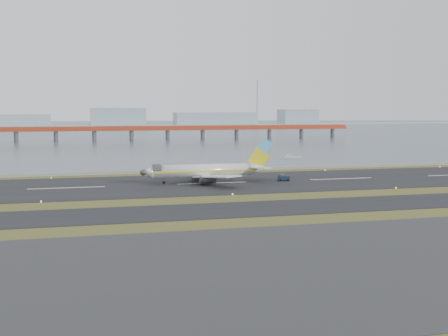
{
  "coord_description": "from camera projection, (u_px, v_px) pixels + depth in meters",
  "views": [
    {
      "loc": [
        -35.52,
        -124.38,
        21.22
      ],
      "look_at": [
        1.47,
        22.0,
        5.19
      ],
      "focal_mm": 45.0,
      "sensor_mm": 36.0,
      "label": 1
    }
  ],
  "objects": [
    {
      "name": "ground",
      "position": [
        241.0,
        200.0,
        130.81
      ],
      "size": [
        1000.0,
        1000.0,
        0.0
      ],
      "primitive_type": "plane",
      "color": "#414D1B",
      "rests_on": "ground"
    },
    {
      "name": "red_pier",
      "position": [
        168.0,
        129.0,
        375.94
      ],
      "size": [
        260.0,
        5.0,
        10.2
      ],
      "color": "#A4361C",
      "rests_on": "ground"
    },
    {
      "name": "far_shoreline",
      "position": [
        121.0,
        120.0,
        731.24
      ],
      "size": [
        1400.0,
        80.0,
        60.5
      ],
      "color": "#99AAB4",
      "rests_on": "ground"
    },
    {
      "name": "taxiway_strip",
      "position": [
        256.0,
        209.0,
        119.24
      ],
      "size": [
        1000.0,
        18.0,
        0.1
      ],
      "primitive_type": "cube",
      "color": "black",
      "rests_on": "ground"
    },
    {
      "name": "apron_strip",
      "position": [
        350.0,
        262.0,
        77.78
      ],
      "size": [
        1000.0,
        50.0,
        0.1
      ],
      "primitive_type": "cube",
      "color": "#313134",
      "rests_on": "ground"
    },
    {
      "name": "workboat_far",
      "position": [
        265.0,
        145.0,
        318.55
      ],
      "size": [
        6.79,
        2.54,
        1.62
      ],
      "rotation": [
        0.0,
        0.0,
        -0.07
      ],
      "color": "#BBBBBF",
      "rests_on": "ground"
    },
    {
      "name": "bay_water",
      "position": [
        118.0,
        129.0,
        574.3
      ],
      "size": [
        1400.0,
        800.0,
        1.3
      ],
      "primitive_type": "cube",
      "color": "#485667",
      "rests_on": "ground"
    },
    {
      "name": "pushback_tug",
      "position": [
        283.0,
        178.0,
        164.6
      ],
      "size": [
        3.45,
        2.3,
        2.07
      ],
      "rotation": [
        0.0,
        0.0,
        -0.14
      ],
      "color": "#131E34",
      "rests_on": "ground"
    },
    {
      "name": "seawall",
      "position": [
        192.0,
        170.0,
        188.6
      ],
      "size": [
        1000.0,
        2.5,
        1.0
      ],
      "primitive_type": "cube",
      "color": "gray",
      "rests_on": "ground"
    },
    {
      "name": "airliner",
      "position": [
        207.0,
        171.0,
        160.86
      ],
      "size": [
        38.52,
        32.89,
        12.8
      ],
      "color": "silver",
      "rests_on": "ground"
    },
    {
      "name": "workboat_near",
      "position": [
        292.0,
        157.0,
        240.27
      ],
      "size": [
        7.33,
        3.86,
        1.7
      ],
      "rotation": [
        0.0,
        0.0,
        -0.25
      ],
      "color": "#BBBBBF",
      "rests_on": "ground"
    },
    {
      "name": "runway_strip",
      "position": [
        212.0,
        183.0,
        159.73
      ],
      "size": [
        1000.0,
        45.0,
        0.1
      ],
      "primitive_type": "cube",
      "color": "black",
      "rests_on": "ground"
    }
  ]
}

